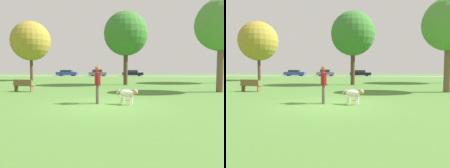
{
  "view_description": "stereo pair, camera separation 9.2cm",
  "coord_description": "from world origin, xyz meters",
  "views": [
    {
      "loc": [
        1.29,
        -9.48,
        1.59
      ],
      "look_at": [
        0.37,
        0.19,
        0.9
      ],
      "focal_mm": 35.0,
      "sensor_mm": 36.0,
      "label": 1
    },
    {
      "loc": [
        1.38,
        -9.47,
        1.59
      ],
      "look_at": [
        0.37,
        0.19,
        0.9
      ],
      "focal_mm": 35.0,
      "sensor_mm": 36.0,
      "label": 2
    }
  ],
  "objects": [
    {
      "name": "person",
      "position": [
        -0.3,
        0.25,
        1.0
      ],
      "size": [
        0.33,
        0.71,
        1.68
      ],
      "rotation": [
        0.0,
        0.0,
        -1.3
      ],
      "color": "#665B4C",
      "rests_on": "ground_plane"
    },
    {
      "name": "parked_car_grey",
      "position": [
        -6.12,
        36.58,
        0.68
      ],
      "size": [
        3.88,
        1.77,
        1.39
      ],
      "rotation": [
        0.0,
        0.0,
        0.02
      ],
      "color": "slate",
      "rests_on": "ground_plane"
    },
    {
      "name": "ground_plane",
      "position": [
        0.0,
        0.0,
        0.0
      ],
      "size": [
        120.0,
        120.0,
        0.0
      ],
      "primitive_type": "plane",
      "color": "#4C7A33"
    },
    {
      "name": "dog",
      "position": [
        1.08,
        0.11,
        0.48
      ],
      "size": [
        1.02,
        0.64,
        0.69
      ],
      "rotation": [
        0.0,
        0.0,
        5.82
      ],
      "color": "silver",
      "rests_on": "ground_plane"
    },
    {
      "name": "far_road_strip",
      "position": [
        0.0,
        36.67,
        0.01
      ],
      "size": [
        120.0,
        6.0,
        0.01
      ],
      "color": "gray",
      "rests_on": "ground_plane"
    },
    {
      "name": "frisbee",
      "position": [
        1.08,
        1.39,
        0.01
      ],
      "size": [
        0.27,
        0.27,
        0.02
      ],
      "color": "#E52366",
      "rests_on": "ground_plane"
    },
    {
      "name": "parked_car_black",
      "position": [
        1.25,
        37.04,
        0.63
      ],
      "size": [
        4.41,
        1.85,
        1.28
      ],
      "rotation": [
        0.0,
        0.0,
        0.01
      ],
      "color": "black",
      "rests_on": "ground_plane"
    },
    {
      "name": "tree_mid_center",
      "position": [
        0.59,
        11.86,
        4.93
      ],
      "size": [
        4.26,
        4.26,
        7.08
      ],
      "color": "#4C3826",
      "rests_on": "ground_plane"
    },
    {
      "name": "parked_car_blue",
      "position": [
        -13.04,
        37.06,
        0.64
      ],
      "size": [
        4.56,
        1.71,
        1.3
      ],
      "rotation": [
        0.0,
        0.0,
        0.01
      ],
      "color": "#284293",
      "rests_on": "ground_plane"
    },
    {
      "name": "park_bench",
      "position": [
        -6.21,
        4.85,
        0.45
      ],
      "size": [
        1.44,
        0.58,
        0.84
      ],
      "rotation": [
        0.0,
        0.0,
        3.01
      ],
      "color": "brown",
      "rests_on": "ground_plane"
    },
    {
      "name": "tree_far_left",
      "position": [
        -12.13,
        18.43,
        5.21
      ],
      "size": [
        5.15,
        5.15,
        7.79
      ],
      "color": "#4C3826",
      "rests_on": "ground_plane"
    },
    {
      "name": "tree_near_right",
      "position": [
        7.17,
        5.87,
        4.47
      ],
      "size": [
        3.51,
        3.51,
        6.27
      ],
      "color": "brown",
      "rests_on": "ground_plane"
    }
  ]
}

